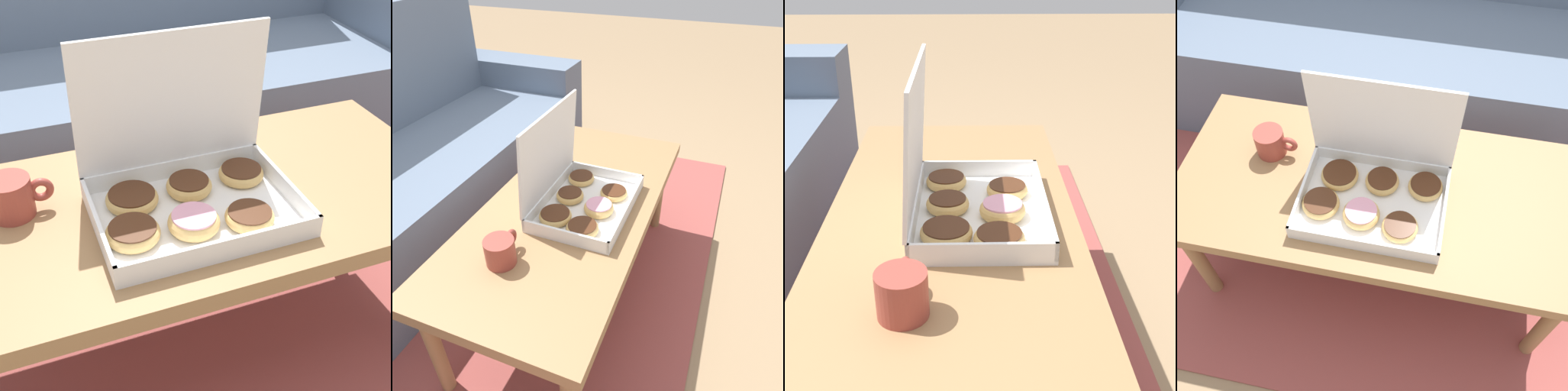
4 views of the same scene
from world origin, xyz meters
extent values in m
plane|color=#937756|center=(0.00, 0.00, 0.00)|extent=(12.00, 12.00, 0.00)
cube|color=#994742|center=(0.00, 0.30, 0.01)|extent=(2.53, 1.81, 0.01)
cube|color=slate|center=(0.00, 0.64, 0.21)|extent=(1.93, 0.58, 0.43)
cube|color=slate|center=(0.00, 1.03, 0.49)|extent=(1.93, 0.20, 0.97)
cube|color=slate|center=(1.08, 0.74, 0.29)|extent=(0.24, 0.78, 0.58)
cube|color=#997047|center=(0.00, -0.10, 0.43)|extent=(1.18, 0.55, 0.04)
cylinder|color=#997047|center=(0.53, 0.11, 0.20)|extent=(0.04, 0.04, 0.41)
cube|color=white|center=(-0.01, -0.17, 0.45)|extent=(0.40, 0.29, 0.01)
cube|color=white|center=(-0.01, -0.31, 0.47)|extent=(0.40, 0.01, 0.04)
cube|color=white|center=(-0.01, -0.03, 0.47)|extent=(0.40, 0.01, 0.04)
cube|color=white|center=(-0.20, -0.17, 0.47)|extent=(0.01, 0.29, 0.04)
cube|color=white|center=(0.19, -0.17, 0.47)|extent=(0.01, 0.29, 0.04)
cube|color=white|center=(-0.01, -0.03, 0.64)|extent=(0.40, 0.03, 0.29)
torus|color=#E0B266|center=(-0.14, -0.20, 0.47)|extent=(0.10, 0.10, 0.03)
cylinder|color=#472614|center=(-0.14, -0.20, 0.48)|extent=(0.09, 0.09, 0.01)
torus|color=#E0B266|center=(0.01, -0.09, 0.47)|extent=(0.10, 0.10, 0.03)
cylinder|color=#472614|center=(0.01, -0.09, 0.48)|extent=(0.08, 0.08, 0.01)
torus|color=#E0B266|center=(0.08, -0.23, 0.47)|extent=(0.10, 0.10, 0.03)
cylinder|color=#472614|center=(0.08, -0.23, 0.48)|extent=(0.08, 0.08, 0.01)
torus|color=#E0B266|center=(0.13, -0.09, 0.47)|extent=(0.10, 0.10, 0.03)
cylinder|color=#472614|center=(0.13, -0.09, 0.48)|extent=(0.08, 0.08, 0.01)
torus|color=#E0B266|center=(-0.03, -0.21, 0.47)|extent=(0.10, 0.10, 0.03)
cylinder|color=pink|center=(-0.03, -0.21, 0.48)|extent=(0.08, 0.08, 0.02)
torus|color=#E0B266|center=(-0.12, -0.10, 0.47)|extent=(0.11, 0.11, 0.03)
cylinder|color=#472614|center=(-0.12, -0.10, 0.48)|extent=(0.09, 0.09, 0.01)
cylinder|color=#993D33|center=(-0.34, -0.03, 0.49)|extent=(0.09, 0.09, 0.08)
torus|color=#993D33|center=(-0.28, -0.03, 0.49)|extent=(0.05, 0.02, 0.05)
camera|label=1|loc=(-0.31, -0.97, 1.11)|focal=50.00mm
camera|label=2|loc=(-0.98, -0.55, 1.23)|focal=35.00mm
camera|label=3|loc=(-1.06, -0.14, 1.03)|focal=50.00mm
camera|label=4|loc=(0.14, -0.86, 1.49)|focal=42.00mm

